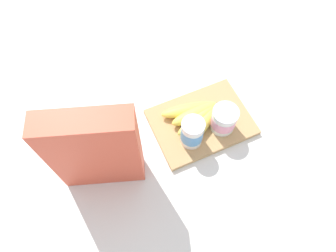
{
  "coord_description": "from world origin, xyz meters",
  "views": [
    {
      "loc": [
        0.27,
        0.36,
        0.82
      ],
      "look_at": [
        0.11,
        0.0,
        0.07
      ],
      "focal_mm": 33.41,
      "sensor_mm": 36.0,
      "label": 1
    }
  ],
  "objects_px": {
    "cutting_board": "(201,122)",
    "cereal_box": "(96,151)",
    "yogurt_cup_front": "(224,119)",
    "yogurt_cup_back": "(192,132)",
    "banana_bunch": "(196,116)"
  },
  "relations": [
    {
      "from": "cutting_board",
      "to": "cereal_box",
      "type": "distance_m",
      "value": 0.34
    },
    {
      "from": "yogurt_cup_front",
      "to": "cutting_board",
      "type": "bearing_deg",
      "value": -40.85
    },
    {
      "from": "cereal_box",
      "to": "yogurt_cup_back",
      "type": "relative_size",
      "value": 3.09
    },
    {
      "from": "cutting_board",
      "to": "banana_bunch",
      "type": "bearing_deg",
      "value": -39.66
    },
    {
      "from": "yogurt_cup_front",
      "to": "banana_bunch",
      "type": "relative_size",
      "value": 0.45
    },
    {
      "from": "cutting_board",
      "to": "cereal_box",
      "type": "relative_size",
      "value": 0.96
    },
    {
      "from": "cutting_board",
      "to": "cereal_box",
      "type": "bearing_deg",
      "value": 5.82
    },
    {
      "from": "cutting_board",
      "to": "yogurt_cup_front",
      "type": "xyz_separation_m",
      "value": [
        -0.05,
        0.04,
        0.05
      ]
    },
    {
      "from": "cutting_board",
      "to": "yogurt_cup_back",
      "type": "xyz_separation_m",
      "value": [
        0.05,
        0.04,
        0.06
      ]
    },
    {
      "from": "yogurt_cup_back",
      "to": "banana_bunch",
      "type": "height_order",
      "value": "yogurt_cup_back"
    },
    {
      "from": "banana_bunch",
      "to": "yogurt_cup_back",
      "type": "bearing_deg",
      "value": 51.96
    },
    {
      "from": "banana_bunch",
      "to": "cutting_board",
      "type": "bearing_deg",
      "value": 140.34
    },
    {
      "from": "cutting_board",
      "to": "yogurt_cup_front",
      "type": "distance_m",
      "value": 0.08
    },
    {
      "from": "banana_bunch",
      "to": "cereal_box",
      "type": "bearing_deg",
      "value": 8.07
    },
    {
      "from": "cutting_board",
      "to": "yogurt_cup_front",
      "type": "relative_size",
      "value": 3.49
    }
  ]
}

